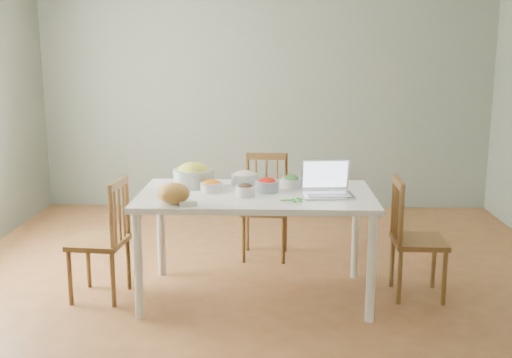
{
  "coord_description": "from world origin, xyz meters",
  "views": [
    {
      "loc": [
        0.13,
        -4.35,
        1.75
      ],
      "look_at": [
        -0.02,
        -0.15,
        0.87
      ],
      "focal_mm": 42.93,
      "sensor_mm": 36.0,
      "label": 1
    }
  ],
  "objects_px": {
    "chair_far": "(265,207)",
    "bread_boule": "(174,193)",
    "chair_right": "(419,238)",
    "dining_table": "(256,245)",
    "laptop": "(328,180)",
    "bowl_squash": "(194,175)",
    "chair_left": "(98,239)"
  },
  "relations": [
    {
      "from": "bowl_squash",
      "to": "laptop",
      "type": "distance_m",
      "value": 1.01
    },
    {
      "from": "chair_far",
      "to": "laptop",
      "type": "relative_size",
      "value": 2.58
    },
    {
      "from": "chair_right",
      "to": "laptop",
      "type": "bearing_deg",
      "value": 103.23
    },
    {
      "from": "dining_table",
      "to": "laptop",
      "type": "distance_m",
      "value": 0.72
    },
    {
      "from": "chair_left",
      "to": "laptop",
      "type": "distance_m",
      "value": 1.69
    },
    {
      "from": "dining_table",
      "to": "chair_far",
      "type": "xyz_separation_m",
      "value": [
        0.05,
        0.87,
        0.06
      ]
    },
    {
      "from": "chair_right",
      "to": "laptop",
      "type": "xyz_separation_m",
      "value": [
        -0.67,
        -0.14,
        0.46
      ]
    },
    {
      "from": "dining_table",
      "to": "chair_right",
      "type": "relative_size",
      "value": 1.9
    },
    {
      "from": "chair_left",
      "to": "bread_boule",
      "type": "relative_size",
      "value": 4.13
    },
    {
      "from": "chair_right",
      "to": "bread_boule",
      "type": "distance_m",
      "value": 1.79
    },
    {
      "from": "bread_boule",
      "to": "laptop",
      "type": "bearing_deg",
      "value": 12.91
    },
    {
      "from": "dining_table",
      "to": "chair_right",
      "type": "distance_m",
      "value": 1.17
    },
    {
      "from": "dining_table",
      "to": "chair_right",
      "type": "height_order",
      "value": "chair_right"
    },
    {
      "from": "chair_far",
      "to": "bread_boule",
      "type": "relative_size",
      "value": 4.19
    },
    {
      "from": "chair_far",
      "to": "laptop",
      "type": "bearing_deg",
      "value": -61.32
    },
    {
      "from": "chair_far",
      "to": "chair_right",
      "type": "distance_m",
      "value": 1.39
    },
    {
      "from": "chair_left",
      "to": "chair_right",
      "type": "bearing_deg",
      "value": 97.55
    },
    {
      "from": "chair_right",
      "to": "dining_table",
      "type": "bearing_deg",
      "value": 93.7
    },
    {
      "from": "chair_far",
      "to": "bowl_squash",
      "type": "height_order",
      "value": "bowl_squash"
    },
    {
      "from": "dining_table",
      "to": "bowl_squash",
      "type": "bearing_deg",
      "value": 157.79
    },
    {
      "from": "chair_right",
      "to": "chair_far",
      "type": "bearing_deg",
      "value": 55.18
    },
    {
      "from": "chair_left",
      "to": "bread_boule",
      "type": "distance_m",
      "value": 0.77
    },
    {
      "from": "laptop",
      "to": "dining_table",
      "type": "bearing_deg",
      "value": 164.68
    },
    {
      "from": "chair_far",
      "to": "bowl_squash",
      "type": "relative_size",
      "value": 2.93
    },
    {
      "from": "bread_boule",
      "to": "chair_right",
      "type": "bearing_deg",
      "value": 12.55
    },
    {
      "from": "chair_left",
      "to": "bowl_squash",
      "type": "height_order",
      "value": "bowl_squash"
    },
    {
      "from": "chair_right",
      "to": "laptop",
      "type": "distance_m",
      "value": 0.83
    },
    {
      "from": "chair_right",
      "to": "bread_boule",
      "type": "bearing_deg",
      "value": 103.79
    },
    {
      "from": "chair_right",
      "to": "bread_boule",
      "type": "height_order",
      "value": "bread_boule"
    },
    {
      "from": "bread_boule",
      "to": "bowl_squash",
      "type": "height_order",
      "value": "bowl_squash"
    },
    {
      "from": "bread_boule",
      "to": "laptop",
      "type": "distance_m",
      "value": 1.06
    },
    {
      "from": "dining_table",
      "to": "bowl_squash",
      "type": "xyz_separation_m",
      "value": [
        -0.47,
        0.19,
        0.47
      ]
    }
  ]
}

